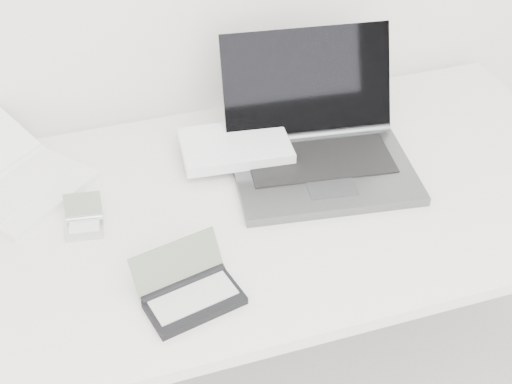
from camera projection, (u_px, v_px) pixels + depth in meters
name	position (u px, v px, depth m)	size (l,w,h in m)	color
desk	(263.00, 215.00, 1.64)	(1.60, 0.80, 0.73)	white
laptop_large	(299.00, 146.00, 1.69)	(0.55, 0.44, 0.27)	#56595B
netbook_open_white	(14.00, 180.00, 1.63)	(0.42, 0.43, 0.10)	white
pda_silver	(84.00, 222.00, 1.53)	(0.09, 0.10, 0.06)	silver
palmtop_charcoal	(190.00, 292.00, 1.37)	(0.21, 0.18, 0.09)	black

